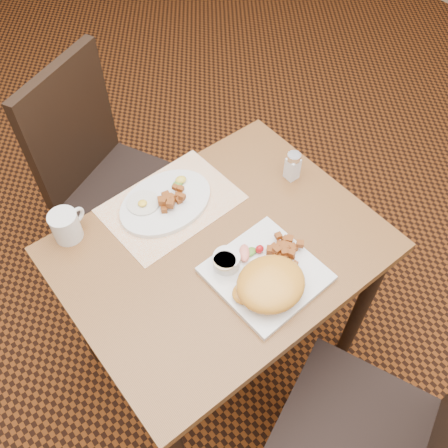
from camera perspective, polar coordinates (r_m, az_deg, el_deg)
ground at (r=2.11m, az=-0.27°, el=-14.28°), size 8.00×8.00×0.00m
table at (r=1.54m, az=-0.36°, el=-4.88°), size 0.90×0.70×0.75m
chair_near at (r=1.51m, az=18.80°, el=-22.62°), size 0.55×0.55×0.97m
chair_far at (r=1.98m, az=-13.41°, el=5.84°), size 0.56×0.57×0.97m
placemat at (r=1.55m, az=-6.06°, el=2.28°), size 0.41×0.30×0.00m
plate_square at (r=1.39m, az=4.79°, el=-5.69°), size 0.29×0.29×0.02m
plate_oval at (r=1.55m, az=-6.67°, el=2.47°), size 0.32×0.25×0.02m
hollandaise_mound at (r=1.33m, az=5.29°, el=-6.90°), size 0.19×0.17×0.07m
ramekin at (r=1.38m, az=0.27°, el=-4.21°), size 0.08×0.08×0.04m
garnish_sq at (r=1.41m, az=2.89°, el=-3.20°), size 0.08×0.07×0.03m
fried_egg at (r=1.54m, az=-9.23°, el=2.40°), size 0.10×0.10×0.02m
garnish_ov at (r=1.58m, az=-5.11°, el=4.86°), size 0.06×0.04×0.02m
salt_shaker at (r=1.60m, az=7.85°, el=6.61°), size 0.04×0.04×0.10m
coffee_mug at (r=1.51m, az=-17.59°, el=-0.17°), size 0.11×0.08×0.09m
home_fries_sq at (r=1.42m, az=6.84°, el=-2.99°), size 0.13×0.11×0.03m
home_fries_ov at (r=1.52m, az=-6.24°, el=2.84°), size 0.10×0.07×0.04m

